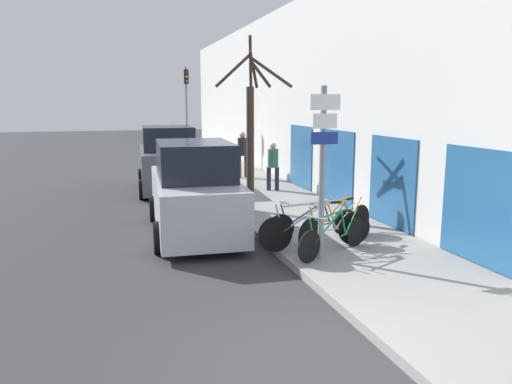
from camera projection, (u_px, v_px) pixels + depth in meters
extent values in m
plane|color=#333335|center=(179.00, 198.00, 16.19)|extent=(80.00, 80.00, 0.00)
cube|color=gray|center=(235.00, 179.00, 19.55)|extent=(3.20, 32.00, 0.15)
cube|color=silver|center=(278.00, 97.00, 19.47)|extent=(0.20, 32.00, 6.50)
cube|color=#26598C|center=(478.00, 206.00, 9.02)|extent=(0.03, 1.94, 2.11)
cube|color=#26598C|center=(392.00, 182.00, 11.74)|extent=(0.03, 1.94, 2.11)
cube|color=#26598C|center=(338.00, 167.00, 14.47)|extent=(0.03, 1.94, 2.11)
cube|color=#26598C|center=(301.00, 157.00, 17.19)|extent=(0.03, 1.94, 2.11)
cylinder|color=gray|center=(322.00, 175.00, 9.16)|extent=(0.11, 0.11, 3.20)
cube|color=white|center=(325.00, 102.00, 8.86)|extent=(0.58, 0.02, 0.28)
cube|color=white|center=(325.00, 121.00, 8.92)|extent=(0.47, 0.02, 0.27)
cube|color=navy|center=(324.00, 138.00, 8.97)|extent=(0.53, 0.02, 0.22)
cylinder|color=black|center=(309.00, 247.00, 9.12)|extent=(0.56, 0.33, 0.61)
cylinder|color=black|center=(356.00, 231.00, 10.19)|extent=(0.56, 0.33, 0.61)
cylinder|color=#197233|center=(328.00, 226.00, 9.47)|extent=(0.77, 0.45, 0.51)
cylinder|color=#197233|center=(331.00, 214.00, 9.49)|extent=(0.89, 0.51, 0.08)
cylinder|color=#197233|center=(344.00, 223.00, 9.82)|extent=(0.18, 0.12, 0.44)
cylinder|color=#197233|center=(349.00, 233.00, 10.00)|extent=(0.49, 0.28, 0.07)
cylinder|color=#197233|center=(351.00, 222.00, 10.02)|extent=(0.37, 0.22, 0.49)
cylinder|color=#197233|center=(312.00, 232.00, 9.13)|extent=(0.18, 0.12, 0.53)
cube|color=black|center=(346.00, 211.00, 9.84)|extent=(0.21, 0.17, 0.04)
cylinder|color=#99999E|center=(315.00, 218.00, 9.13)|extent=(0.23, 0.40, 0.02)
cylinder|color=black|center=(275.00, 234.00, 9.78)|extent=(0.71, 0.04, 0.71)
cylinder|color=black|center=(354.00, 228.00, 10.26)|extent=(0.71, 0.04, 0.71)
cylinder|color=#B7B7BC|center=(306.00, 216.00, 9.91)|extent=(0.96, 0.04, 0.58)
cylinder|color=#B7B7BC|center=(310.00, 204.00, 9.88)|extent=(1.11, 0.04, 0.09)
cylinder|color=#B7B7BC|center=(332.00, 216.00, 10.07)|extent=(0.21, 0.04, 0.51)
cylinder|color=#B7B7BC|center=(341.00, 228.00, 10.17)|extent=(0.60, 0.03, 0.08)
cylinder|color=#B7B7BC|center=(345.00, 216.00, 10.15)|extent=(0.45, 0.03, 0.57)
cylinder|color=#B7B7BC|center=(280.00, 219.00, 9.75)|extent=(0.20, 0.03, 0.61)
cube|color=black|center=(336.00, 202.00, 10.04)|extent=(0.20, 0.08, 0.04)
cylinder|color=#99999E|center=(284.00, 204.00, 9.72)|extent=(0.03, 0.44, 0.02)
cylinder|color=black|center=(310.00, 235.00, 9.81)|extent=(0.60, 0.36, 0.67)
cylinder|color=black|center=(360.00, 220.00, 11.09)|extent=(0.60, 0.36, 0.67)
cylinder|color=orange|center=(331.00, 214.00, 10.23)|extent=(0.90, 0.52, 0.55)
cylinder|color=orange|center=(333.00, 202.00, 10.26)|extent=(1.05, 0.60, 0.09)
cylinder|color=orange|center=(347.00, 211.00, 10.65)|extent=(0.21, 0.14, 0.48)
cylinder|color=orange|center=(352.00, 221.00, 10.86)|extent=(0.57, 0.33, 0.08)
cylinder|color=orange|center=(355.00, 210.00, 10.88)|extent=(0.43, 0.26, 0.54)
cylinder|color=orange|center=(313.00, 220.00, 9.83)|extent=(0.20, 0.13, 0.58)
cube|color=black|center=(350.00, 199.00, 10.67)|extent=(0.21, 0.17, 0.04)
cylinder|color=#99999E|center=(316.00, 205.00, 9.84)|extent=(0.23, 0.40, 0.02)
cylinder|color=black|center=(281.00, 228.00, 10.47)|extent=(0.61, 0.07, 0.60)
cylinder|color=black|center=(345.00, 222.00, 10.98)|extent=(0.61, 0.07, 0.60)
cylinder|color=#1E4799|center=(306.00, 213.00, 10.61)|extent=(0.86, 0.08, 0.50)
cylinder|color=#1E4799|center=(309.00, 203.00, 10.60)|extent=(1.00, 0.09, 0.08)
cylinder|color=#1E4799|center=(327.00, 213.00, 10.78)|extent=(0.19, 0.05, 0.44)
cylinder|color=#1E4799|center=(334.00, 222.00, 10.89)|extent=(0.54, 0.06, 0.07)
cylinder|color=#1E4799|center=(338.00, 213.00, 10.87)|extent=(0.41, 0.05, 0.49)
cylinder|color=#1E4799|center=(284.00, 216.00, 10.45)|extent=(0.19, 0.04, 0.52)
cube|color=black|center=(330.00, 202.00, 10.76)|extent=(0.20, 0.09, 0.04)
cylinder|color=#99999E|center=(288.00, 204.00, 10.43)|extent=(0.05, 0.44, 0.02)
cube|color=#B2B7BC|center=(195.00, 201.00, 11.72)|extent=(2.06, 4.75, 1.16)
cube|color=black|center=(194.00, 160.00, 11.36)|extent=(1.75, 2.51, 0.83)
cylinder|color=black|center=(154.00, 208.00, 12.97)|extent=(0.26, 0.68, 0.67)
cylinder|color=black|center=(222.00, 205.00, 13.38)|extent=(0.26, 0.68, 0.67)
cylinder|color=black|center=(159.00, 237.00, 10.21)|extent=(0.26, 0.68, 0.67)
cylinder|color=black|center=(245.00, 232.00, 10.62)|extent=(0.26, 0.68, 0.67)
cube|color=#51565B|center=(168.00, 168.00, 17.18)|extent=(2.06, 4.25, 1.28)
cube|color=black|center=(168.00, 138.00, 16.84)|extent=(1.76, 2.25, 0.79)
cylinder|color=black|center=(142.00, 178.00, 18.30)|extent=(0.26, 0.66, 0.65)
cylinder|color=black|center=(191.00, 176.00, 18.71)|extent=(0.26, 0.66, 0.65)
cylinder|color=black|center=(142.00, 189.00, 15.83)|extent=(0.26, 0.66, 0.65)
cylinder|color=black|center=(200.00, 187.00, 16.25)|extent=(0.26, 0.66, 0.65)
cylinder|color=#4C3D2D|center=(246.00, 166.00, 19.49)|extent=(0.16, 0.16, 0.86)
cylinder|color=#4C3D2D|center=(239.00, 167.00, 19.33)|extent=(0.16, 0.16, 0.86)
cylinder|color=#26262D|center=(243.00, 147.00, 19.28)|extent=(0.40, 0.40, 0.68)
sphere|color=tan|center=(243.00, 135.00, 19.19)|extent=(0.23, 0.23, 0.23)
cylinder|color=#1E2338|center=(277.00, 179.00, 16.63)|extent=(0.14, 0.14, 0.77)
cylinder|color=#1E2338|center=(269.00, 179.00, 16.63)|extent=(0.14, 0.14, 0.77)
cylinder|color=#33664C|center=(273.00, 158.00, 16.51)|extent=(0.35, 0.35, 0.61)
sphere|color=tan|center=(273.00, 146.00, 16.43)|extent=(0.21, 0.21, 0.21)
cylinder|color=#3D2D23|center=(250.00, 150.00, 13.25)|extent=(0.20, 0.20, 3.31)
cylinder|color=#3D2D23|center=(271.00, 72.00, 12.99)|extent=(1.17, 0.19, 0.81)
cylinder|color=#3D2D23|center=(251.00, 63.00, 13.25)|extent=(0.35, 0.88, 1.32)
cylinder|color=#3D2D23|center=(260.00, 74.00, 13.05)|extent=(0.67, 0.24, 0.73)
cylinder|color=#3D2D23|center=(254.00, 70.00, 13.18)|extent=(0.45, 0.65, 0.94)
cylinder|color=#3D2D23|center=(233.00, 71.00, 12.91)|extent=(0.92, 0.42, 0.87)
cylinder|color=gray|center=(187.00, 116.00, 23.36)|extent=(0.10, 0.10, 4.50)
cube|color=black|center=(186.00, 77.00, 22.95)|extent=(0.20, 0.16, 0.64)
sphere|color=red|center=(186.00, 72.00, 22.83)|extent=(0.11, 0.11, 0.11)
sphere|color=orange|center=(187.00, 77.00, 22.86)|extent=(0.11, 0.11, 0.11)
sphere|color=green|center=(187.00, 81.00, 22.90)|extent=(0.11, 0.11, 0.11)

